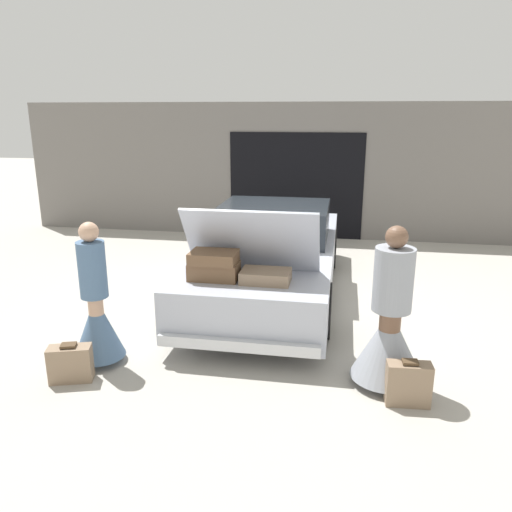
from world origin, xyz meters
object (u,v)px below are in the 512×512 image
at_px(car, 271,255).
at_px(suitcase_beside_left_person, 71,363).
at_px(person_left, 97,314).
at_px(person_right, 389,331).
at_px(suitcase_beside_right_person, 408,384).

height_order(car, suitcase_beside_left_person, car).
distance_m(person_left, person_right, 3.00).
xyz_separation_m(person_left, suitcase_beside_right_person, (3.17, -0.26, -0.35)).
bearing_deg(car, suitcase_beside_left_person, -119.26).
relative_size(car, suitcase_beside_right_person, 10.68).
bearing_deg(person_left, person_right, 78.82).
height_order(person_left, person_right, person_right).
bearing_deg(suitcase_beside_left_person, suitcase_beside_right_person, 2.66).
bearing_deg(person_left, suitcase_beside_left_person, -26.44).
bearing_deg(suitcase_beside_right_person, car, 121.73).
height_order(person_right, suitcase_beside_left_person, person_right).
xyz_separation_m(suitcase_beside_left_person, suitcase_beside_right_person, (3.27, 0.15, 0.02)).
bearing_deg(suitcase_beside_right_person, person_left, 175.22).
bearing_deg(person_right, suitcase_beside_right_person, -144.51).
distance_m(car, person_right, 2.79).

